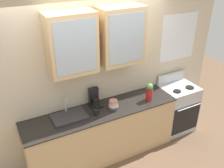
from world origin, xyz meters
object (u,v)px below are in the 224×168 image
at_px(vase, 149,92).
at_px(bowl_stack, 113,105).
at_px(cup_near_sink, 96,112).
at_px(coffee_maker, 95,99).
at_px(stove_range, 177,108).
at_px(sink_faucet, 69,116).

bearing_deg(vase, bowl_stack, 174.69).
bearing_deg(cup_near_sink, coffee_maker, 69.17).
relative_size(stove_range, coffee_maker, 3.75).
distance_m(sink_faucet, cup_near_sink, 0.40).
distance_m(stove_range, sink_faucet, 2.11).
xyz_separation_m(bowl_stack, vase, (0.63, -0.06, 0.09)).
bearing_deg(sink_faucet, stove_range, -1.58).
bearing_deg(stove_range, coffee_maker, 173.37).
height_order(bowl_stack, vase, vase).
relative_size(sink_faucet, bowl_stack, 3.21).
bearing_deg(coffee_maker, sink_faucet, -164.93).
height_order(vase, coffee_maker, vase).
height_order(sink_faucet, vase, vase).
height_order(sink_faucet, bowl_stack, sink_faucet).
distance_m(bowl_stack, vase, 0.63).
bearing_deg(stove_range, vase, -173.05).
bearing_deg(sink_faucet, cup_near_sink, -18.29).
distance_m(sink_faucet, vase, 1.33).
height_order(stove_range, vase, vase).
xyz_separation_m(stove_range, vase, (-0.74, -0.09, 0.60)).
relative_size(stove_range, bowl_stack, 6.93).
xyz_separation_m(vase, cup_near_sink, (-0.94, 0.02, -0.11)).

